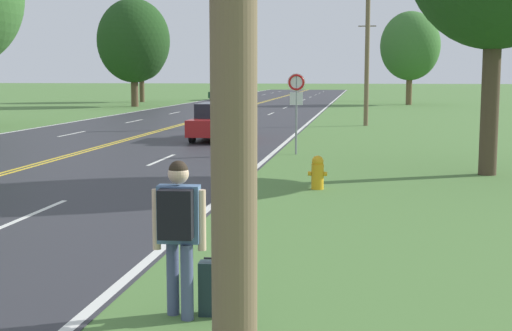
% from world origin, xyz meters
% --- Properties ---
extents(hitchhiker_person, '(0.61, 0.44, 1.79)m').
position_xyz_m(hitchhiker_person, '(7.82, 2.11, 1.10)').
color(hitchhiker_person, '#475175').
rests_on(hitchhiker_person, ground).
extents(suitcase, '(0.38, 0.22, 0.68)m').
position_xyz_m(suitcase, '(8.20, 2.28, 0.31)').
color(suitcase, '#19282D').
rests_on(suitcase, ground).
extents(fire_hydrant, '(0.46, 0.30, 0.81)m').
position_xyz_m(fire_hydrant, '(8.76, 11.47, 0.41)').
color(fire_hydrant, gold).
rests_on(fire_hydrant, ground).
extents(traffic_sign, '(0.60, 0.10, 2.76)m').
position_xyz_m(traffic_sign, '(7.53, 18.83, 2.09)').
color(traffic_sign, gray).
rests_on(traffic_sign, ground).
extents(utility_pole_midground, '(1.80, 0.24, 8.46)m').
position_xyz_m(utility_pole_midground, '(9.92, 33.07, 4.38)').
color(utility_pole_midground, brown).
rests_on(utility_pole_midground, ground).
extents(utility_pole_far, '(1.80, 0.24, 8.12)m').
position_xyz_m(utility_pole_far, '(9.96, 68.02, 4.21)').
color(utility_pole_far, brown).
rests_on(utility_pole_far, ground).
extents(tree_behind_sign, '(6.08, 6.08, 9.01)m').
position_xyz_m(tree_behind_sign, '(-9.43, 52.84, 5.50)').
color(tree_behind_sign, brown).
rests_on(tree_behind_sign, ground).
extents(tree_mid_treeline, '(4.83, 4.83, 7.67)m').
position_xyz_m(tree_mid_treeline, '(-11.90, 62.58, 4.88)').
color(tree_mid_treeline, brown).
rests_on(tree_mid_treeline, ground).
extents(tree_far_back, '(5.30, 5.30, 8.28)m').
position_xyz_m(tree_far_back, '(13.76, 60.15, 5.22)').
color(tree_far_back, brown).
rests_on(tree_far_back, ground).
extents(car_red_sedan_approaching, '(1.89, 4.66, 1.54)m').
position_xyz_m(car_red_sedan_approaching, '(3.80, 23.80, 0.78)').
color(car_red_sedan_approaching, black).
rests_on(car_red_sedan_approaching, ground).
extents(car_dark_green_sedan_mid_near, '(1.79, 4.86, 1.50)m').
position_xyz_m(car_dark_green_sedan_mid_near, '(-5.28, 69.13, 0.77)').
color(car_dark_green_sedan_mid_near, black).
rests_on(car_dark_green_sedan_mid_near, ground).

